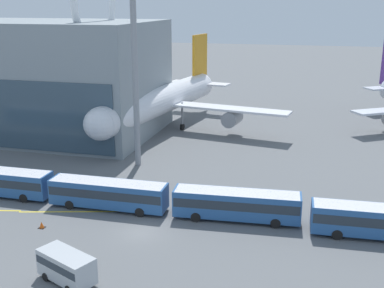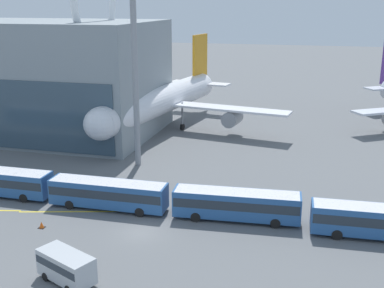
% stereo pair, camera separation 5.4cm
% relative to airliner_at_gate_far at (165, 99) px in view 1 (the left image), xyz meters
% --- Properties ---
extents(ground_plane, '(440.00, 440.00, 0.00)m').
position_rel_airliner_at_gate_far_xyz_m(ground_plane, '(9.65, -38.06, -5.31)').
color(ground_plane, slate).
extents(airliner_at_gate_far, '(43.16, 41.72, 15.32)m').
position_rel_airliner_at_gate_far_xyz_m(airliner_at_gate_far, '(0.00, 0.00, 0.00)').
color(airliner_at_gate_far, white).
rests_on(airliner_at_gate_far, ground_plane).
extents(shuttle_bus_2, '(12.80, 2.84, 3.04)m').
position_rel_airliner_at_gate_far_xyz_m(shuttle_bus_2, '(4.40, -33.70, -3.51)').
color(shuttle_bus_2, '#285693').
rests_on(shuttle_bus_2, ground_plane).
extents(shuttle_bus_3, '(12.92, 3.56, 3.04)m').
position_rel_airliner_at_gate_far_xyz_m(shuttle_bus_3, '(18.10, -33.03, -3.51)').
color(shuttle_bus_3, '#285693').
rests_on(shuttle_bus_3, ground_plane).
extents(shuttle_bus_4, '(12.88, 3.27, 3.04)m').
position_rel_airliner_at_gate_far_xyz_m(shuttle_bus_4, '(31.80, -33.50, -3.51)').
color(shuttle_bus_4, '#285693').
rests_on(shuttle_bus_4, ground_plane).
extents(service_van_foreground, '(5.38, 3.91, 2.45)m').
position_rel_airliner_at_gate_far_xyz_m(service_van_foreground, '(7.07, -47.62, -3.87)').
color(service_van_foreground, '#B2B7BC').
rests_on(service_van_foreground, ground_plane).
extents(floodlight_mast, '(2.06, 2.06, 24.28)m').
position_rel_airliner_at_gate_far_xyz_m(floodlight_mast, '(2.22, -19.16, 8.15)').
color(floodlight_mast, gray).
rests_on(floodlight_mast, ground_plane).
extents(lane_stripe_0, '(10.75, 3.64, 0.01)m').
position_rel_airliner_at_gate_far_xyz_m(lane_stripe_0, '(-8.88, -31.19, -5.31)').
color(lane_stripe_0, yellow).
rests_on(lane_stripe_0, ground_plane).
extents(lane_stripe_2, '(10.38, 3.06, 0.01)m').
position_rel_airliner_at_gate_far_xyz_m(lane_stripe_2, '(0.76, -35.59, -5.31)').
color(lane_stripe_2, yellow).
rests_on(lane_stripe_2, ground_plane).
extents(traffic_cone_1, '(0.63, 0.63, 0.64)m').
position_rel_airliner_at_gate_far_xyz_m(traffic_cone_1, '(-0.04, -39.70, -5.00)').
color(traffic_cone_1, black).
rests_on(traffic_cone_1, ground_plane).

